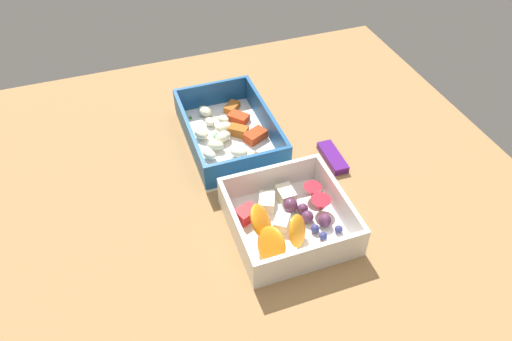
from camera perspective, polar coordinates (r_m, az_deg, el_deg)
name	(u,v)px	position (r cm, az deg, el deg)	size (l,w,h in cm)	color
table_surface	(260,190)	(72.01, 0.42, -2.38)	(80.00, 80.00, 2.00)	#9E7547
pasta_container	(229,134)	(78.04, -3.21, 4.45)	(20.73, 13.62, 5.07)	white
fruit_bowl	(288,220)	(64.53, 3.83, -5.90)	(15.56, 15.52, 5.83)	white
candy_bar	(333,157)	(75.93, 9.16, 1.57)	(7.00, 2.40, 1.20)	#51197A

